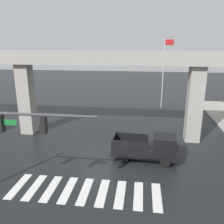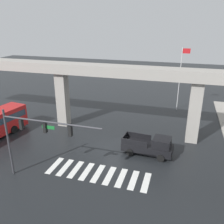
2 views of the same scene
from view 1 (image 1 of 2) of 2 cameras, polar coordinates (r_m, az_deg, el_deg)
ground_plane at (r=19.70m, az=-3.05°, el=-10.33°), size 120.00×120.00×0.00m
crosswalk_stripes at (r=15.48m, az=-6.55°, el=-18.59°), size 9.35×2.80×0.01m
elevated_overpass at (r=21.72m, az=-1.36°, el=11.66°), size 56.45×2.30×8.20m
pickup_truck at (r=18.70m, az=9.02°, el=-8.68°), size 5.23×2.38×2.08m
flagpole at (r=31.86m, az=12.56°, el=10.00°), size 1.16×0.12×9.46m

